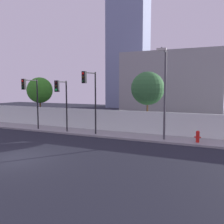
{
  "coord_description": "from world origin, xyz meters",
  "views": [
    {
      "loc": [
        10.35,
        -9.94,
        3.92
      ],
      "look_at": [
        2.81,
        6.5,
        2.11
      ],
      "focal_mm": 39.93,
      "sensor_mm": 36.0,
      "label": 1
    }
  ],
  "objects_px": {
    "traffic_light_center": "(30,93)",
    "fire_hydrant": "(198,136)",
    "traffic_light_left": "(61,95)",
    "roadside_tree_midleft": "(148,88)",
    "street_lamp_curbside": "(164,87)",
    "roadside_tree_leftmost": "(40,90)",
    "traffic_light_right": "(90,89)"
  },
  "relations": [
    {
      "from": "fire_hydrant",
      "to": "roadside_tree_leftmost",
      "type": "distance_m",
      "value": 16.63
    },
    {
      "from": "fire_hydrant",
      "to": "traffic_light_center",
      "type": "bearing_deg",
      "value": -175.56
    },
    {
      "from": "traffic_light_center",
      "to": "fire_hydrant",
      "type": "bearing_deg",
      "value": 4.44
    },
    {
      "from": "roadside_tree_leftmost",
      "to": "street_lamp_curbside",
      "type": "bearing_deg",
      "value": -13.14
    },
    {
      "from": "traffic_light_right",
      "to": "fire_hydrant",
      "type": "distance_m",
      "value": 8.62
    },
    {
      "from": "traffic_light_left",
      "to": "roadside_tree_midleft",
      "type": "xyz_separation_m",
      "value": [
        6.11,
        3.86,
        0.5
      ]
    },
    {
      "from": "roadside_tree_leftmost",
      "to": "roadside_tree_midleft",
      "type": "bearing_deg",
      "value": 0.0
    },
    {
      "from": "traffic_light_center",
      "to": "roadside_tree_midleft",
      "type": "bearing_deg",
      "value": 23.07
    },
    {
      "from": "street_lamp_curbside",
      "to": "roadside_tree_midleft",
      "type": "height_order",
      "value": "street_lamp_curbside"
    },
    {
      "from": "traffic_light_right",
      "to": "roadside_tree_leftmost",
      "type": "bearing_deg",
      "value": 155.21
    },
    {
      "from": "street_lamp_curbside",
      "to": "roadside_tree_leftmost",
      "type": "distance_m",
      "value": 14.19
    },
    {
      "from": "roadside_tree_midleft",
      "to": "traffic_light_left",
      "type": "bearing_deg",
      "value": -147.71
    },
    {
      "from": "roadside_tree_leftmost",
      "to": "roadside_tree_midleft",
      "type": "height_order",
      "value": "roadside_tree_midleft"
    },
    {
      "from": "traffic_light_right",
      "to": "street_lamp_curbside",
      "type": "bearing_deg",
      "value": 5.31
    },
    {
      "from": "street_lamp_curbside",
      "to": "roadside_tree_midleft",
      "type": "relative_size",
      "value": 1.19
    },
    {
      "from": "traffic_light_right",
      "to": "fire_hydrant",
      "type": "xyz_separation_m",
      "value": [
        7.96,
        0.86,
        -3.17
      ]
    },
    {
      "from": "fire_hydrant",
      "to": "street_lamp_curbside",
      "type": "bearing_deg",
      "value": -171.78
    },
    {
      "from": "traffic_light_center",
      "to": "roadside_tree_midleft",
      "type": "distance_m",
      "value": 10.12
    },
    {
      "from": "traffic_light_left",
      "to": "roadside_tree_midleft",
      "type": "relative_size",
      "value": 0.82
    },
    {
      "from": "fire_hydrant",
      "to": "roadside_tree_midleft",
      "type": "height_order",
      "value": "roadside_tree_midleft"
    },
    {
      "from": "traffic_light_right",
      "to": "roadside_tree_midleft",
      "type": "height_order",
      "value": "roadside_tree_midleft"
    },
    {
      "from": "traffic_light_left",
      "to": "traffic_light_right",
      "type": "distance_m",
      "value": 2.63
    },
    {
      "from": "fire_hydrant",
      "to": "roadside_tree_midleft",
      "type": "distance_m",
      "value": 6.2
    },
    {
      "from": "fire_hydrant",
      "to": "roadside_tree_midleft",
      "type": "bearing_deg",
      "value": 146.9
    },
    {
      "from": "traffic_light_center",
      "to": "traffic_light_right",
      "type": "height_order",
      "value": "traffic_light_right"
    },
    {
      "from": "traffic_light_center",
      "to": "street_lamp_curbside",
      "type": "distance_m",
      "value": 11.5
    },
    {
      "from": "roadside_tree_midleft",
      "to": "traffic_light_center",
      "type": "bearing_deg",
      "value": -156.93
    },
    {
      "from": "traffic_light_center",
      "to": "traffic_light_right",
      "type": "distance_m",
      "value": 5.79
    },
    {
      "from": "traffic_light_left",
      "to": "traffic_light_right",
      "type": "xyz_separation_m",
      "value": [
        2.59,
        0.11,
        0.45
      ]
    },
    {
      "from": "traffic_light_left",
      "to": "roadside_tree_midleft",
      "type": "height_order",
      "value": "roadside_tree_midleft"
    },
    {
      "from": "street_lamp_curbside",
      "to": "roadside_tree_leftmost",
      "type": "xyz_separation_m",
      "value": [
        -13.81,
        3.23,
        -0.34
      ]
    },
    {
      "from": "traffic_light_left",
      "to": "street_lamp_curbside",
      "type": "bearing_deg",
      "value": 4.41
    }
  ]
}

